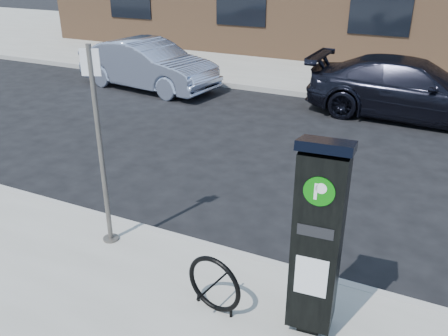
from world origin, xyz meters
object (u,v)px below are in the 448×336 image
Objects in this scene: bike_rack at (214,284)px; car_dark at (410,89)px; parking_kiosk at (318,238)px; car_silver at (148,65)px; sign_pole at (101,151)px.

car_dark is (1.08, 8.52, 0.24)m from bike_rack.
car_silver is at bearing 128.35° from parking_kiosk.
bike_rack is at bearing 173.76° from car_dark.
car_silver is (-6.29, 7.99, 0.24)m from bike_rack.
car_silver is (-4.35, 7.37, -0.76)m from sign_pole.
car_dark is at bearing 84.84° from parking_kiosk.
car_silver is 0.88× the size of car_dark.
sign_pole reaches higher than bike_rack.
bike_rack is at bearing -134.12° from car_silver.
car_dark is (7.37, 0.53, 0.00)m from car_silver.
sign_pole is at bearing -141.78° from car_silver.
parking_kiosk is 0.50× the size of car_silver.
parking_kiosk is at bearing -129.06° from car_silver.
parking_kiosk is 0.44× the size of car_dark.
sign_pole is 8.59m from car_silver.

